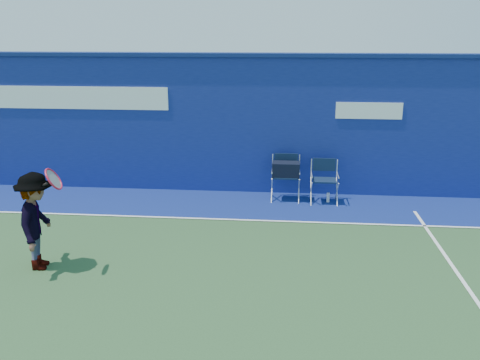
# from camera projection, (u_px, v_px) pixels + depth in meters

# --- Properties ---
(ground) EXTENTS (80.00, 80.00, 0.00)m
(ground) POSITION_uv_depth(u_px,v_px,m) (145.00, 303.00, 6.90)
(ground) COLOR #2B4D29
(ground) RESTS_ON ground
(stadium_wall) EXTENTS (24.00, 0.50, 3.08)m
(stadium_wall) POSITION_uv_depth(u_px,v_px,m) (204.00, 123.00, 11.42)
(stadium_wall) COLOR navy
(stadium_wall) RESTS_ON ground
(out_of_bounds_strip) EXTENTS (24.00, 1.80, 0.01)m
(out_of_bounds_strip) POSITION_uv_depth(u_px,v_px,m) (197.00, 203.00, 10.81)
(out_of_bounds_strip) COLOR navy
(out_of_bounds_strip) RESTS_ON ground
(court_lines) EXTENTS (24.00, 12.00, 0.01)m
(court_lines) POSITION_uv_depth(u_px,v_px,m) (156.00, 281.00, 7.46)
(court_lines) COLOR white
(court_lines) RESTS_ON out_of_bounds_strip
(directors_chair_left) EXTENTS (0.58, 0.52, 0.97)m
(directors_chair_left) POSITION_uv_depth(u_px,v_px,m) (286.00, 182.00, 10.95)
(directors_chair_left) COLOR silver
(directors_chair_left) RESTS_ON ground
(directors_chair_right) EXTENTS (0.55, 0.49, 0.92)m
(directors_chair_right) POSITION_uv_depth(u_px,v_px,m) (324.00, 189.00, 10.82)
(directors_chair_right) COLOR silver
(directors_chair_right) RESTS_ON ground
(water_bottle) EXTENTS (0.07, 0.07, 0.21)m
(water_bottle) POSITION_uv_depth(u_px,v_px,m) (328.00, 197.00, 10.87)
(water_bottle) COLOR silver
(water_bottle) RESTS_ON ground
(tennis_player) EXTENTS (0.91, 1.08, 1.65)m
(tennis_player) POSITION_uv_depth(u_px,v_px,m) (37.00, 221.00, 7.71)
(tennis_player) COLOR #EA4738
(tennis_player) RESTS_ON ground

